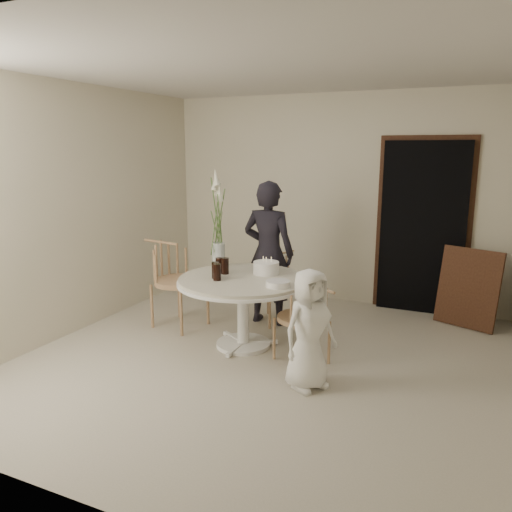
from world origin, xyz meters
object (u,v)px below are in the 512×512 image
at_px(chair_far, 276,277).
at_px(girl, 268,253).
at_px(birthday_cake, 266,268).
at_px(table, 243,289).
at_px(boy, 309,329).
at_px(flower_vase, 218,230).
at_px(chair_left, 170,271).
at_px(chair_right, 310,313).

bearing_deg(chair_far, girl, -83.61).
bearing_deg(birthday_cake, table, -121.16).
xyz_separation_m(girl, birthday_cake, (0.20, -0.53, -0.03)).
relative_size(girl, birthday_cake, 6.21).
relative_size(boy, flower_vase, 0.98).
height_order(chair_left, flower_vase, flower_vase).
distance_m(chair_far, chair_right, 1.35).
xyz_separation_m(chair_far, girl, (-0.03, -0.14, 0.31)).
height_order(chair_right, birthday_cake, birthday_cake).
xyz_separation_m(chair_right, birthday_cake, (-0.62, 0.43, 0.27)).
bearing_deg(chair_far, table, -68.84).
bearing_deg(table, boy, -33.14).
height_order(chair_right, boy, boy).
distance_m(girl, boy, 1.70).
bearing_deg(chair_left, chair_right, -93.52).
bearing_deg(chair_left, chair_far, -47.60).
relative_size(chair_far, chair_left, 0.82).
distance_m(chair_far, girl, 0.34).
bearing_deg(chair_left, birthday_cake, -80.66).
xyz_separation_m(birthday_cake, flower_vase, (-0.60, 0.07, 0.35)).
xyz_separation_m(table, chair_right, (0.77, -0.18, -0.09)).
xyz_separation_m(chair_far, boy, (0.92, -1.51, 0.00)).
distance_m(chair_far, flower_vase, 0.97).
height_order(chair_far, flower_vase, flower_vase).
relative_size(girl, flower_vase, 1.55).
bearing_deg(girl, table, 93.28).
bearing_deg(chair_right, table, -70.81).
height_order(chair_right, girl, girl).
height_order(chair_far, girl, girl).
height_order(table, chair_far, chair_far).
distance_m(girl, flower_vase, 0.69).
xyz_separation_m(girl, boy, (0.95, -1.37, -0.31)).
bearing_deg(table, chair_right, -13.08).
bearing_deg(girl, chair_left, 26.85).
bearing_deg(boy, girl, 67.04).
relative_size(table, chair_right, 1.64).
bearing_deg(chair_right, chair_left, -71.34).
height_order(table, chair_right, chair_right).
height_order(chair_right, flower_vase, flower_vase).
distance_m(table, chair_left, 1.09).
height_order(chair_far, boy, boy).
bearing_deg(chair_right, boy, 50.16).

